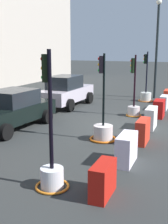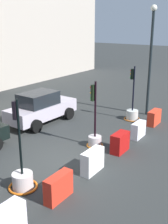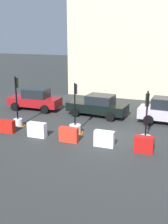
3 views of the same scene
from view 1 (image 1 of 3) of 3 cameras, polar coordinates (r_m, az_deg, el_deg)
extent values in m
plane|color=#2B2E2E|center=(13.23, 6.85, -2.57)|extent=(120.00, 120.00, 0.00)
cylinder|color=silver|center=(7.47, -6.20, -12.55)|extent=(0.57, 0.57, 0.51)
cylinder|color=black|center=(6.93, -6.52, 0.16)|extent=(0.10, 0.10, 2.85)
cube|color=black|center=(6.87, -7.47, 8.40)|extent=(0.18, 0.16, 0.64)
sphere|color=red|center=(6.91, -8.04, 10.18)|extent=(0.10, 0.10, 0.10)
sphere|color=orange|center=(6.92, -7.99, 8.42)|extent=(0.10, 0.10, 0.10)
sphere|color=green|center=(6.94, -7.94, 6.67)|extent=(0.10, 0.10, 0.10)
torus|color=orange|center=(7.57, -6.16, -14.09)|extent=(0.85, 0.85, 0.06)
cylinder|color=beige|center=(11.05, 3.71, -4.01)|extent=(0.72, 0.72, 0.56)
cylinder|color=black|center=(10.71, 3.83, 4.21)|extent=(0.08, 0.08, 2.63)
cube|color=black|center=(10.67, 3.37, 9.15)|extent=(0.19, 0.16, 0.61)
sphere|color=red|center=(10.70, 2.97, 10.26)|extent=(0.11, 0.11, 0.11)
sphere|color=orange|center=(10.71, 2.96, 9.17)|extent=(0.11, 0.11, 0.11)
sphere|color=green|center=(10.72, 2.95, 8.08)|extent=(0.11, 0.11, 0.11)
torus|color=orange|center=(11.12, 3.69, -5.19)|extent=(1.02, 1.02, 0.08)
cylinder|color=#B7AEB2|center=(15.10, 9.59, 0.17)|extent=(0.61, 0.61, 0.48)
cylinder|color=black|center=(14.85, 9.80, 5.92)|extent=(0.09, 0.09, 2.56)
cube|color=black|center=(14.79, 9.48, 8.85)|extent=(0.20, 0.17, 0.73)
sphere|color=red|center=(14.77, 9.18, 9.79)|extent=(0.11, 0.11, 0.11)
sphere|color=orange|center=(14.79, 9.15, 8.86)|extent=(0.11, 0.11, 0.11)
sphere|color=green|center=(14.80, 9.12, 7.92)|extent=(0.11, 0.11, 0.11)
torus|color=orange|center=(15.14, 9.56, -0.61)|extent=(0.78, 0.78, 0.06)
cylinder|color=silver|center=(19.38, 11.85, 2.90)|extent=(0.69, 0.69, 0.56)
cylinder|color=black|center=(19.19, 12.06, 7.53)|extent=(0.09, 0.09, 2.58)
cube|color=black|center=(19.16, 11.83, 10.02)|extent=(0.17, 0.15, 0.59)
sphere|color=red|center=(19.17, 11.59, 10.62)|extent=(0.10, 0.10, 0.10)
sphere|color=orange|center=(19.17, 11.56, 10.03)|extent=(0.10, 0.10, 0.10)
sphere|color=green|center=(19.18, 11.54, 9.45)|extent=(0.10, 0.10, 0.10)
torus|color=orange|center=(19.43, 11.82, 2.18)|extent=(0.95, 0.95, 0.06)
cube|color=red|center=(7.00, 3.69, -12.97)|extent=(1.00, 0.40, 0.81)
cube|color=silver|center=(8.90, 8.23, -7.11)|extent=(1.14, 0.46, 0.89)
cube|color=red|center=(10.86, 11.30, -3.69)|extent=(1.11, 0.38, 0.87)
cube|color=white|center=(12.86, 12.83, -1.16)|extent=(1.11, 0.40, 0.90)
cube|color=#B11210|center=(14.97, 14.32, 0.61)|extent=(1.00, 0.49, 0.87)
cube|color=white|center=(16.90, 15.20, 1.74)|extent=(1.03, 0.39, 0.79)
cube|color=red|center=(19.09, 15.89, 2.93)|extent=(1.11, 0.43, 0.81)
cube|color=black|center=(12.94, -14.18, -0.26)|extent=(4.61, 2.12, 0.66)
cube|color=black|center=(13.00, -13.62, 2.76)|extent=(2.04, 1.71, 0.64)
cylinder|color=black|center=(11.39, -14.98, -3.72)|extent=(0.65, 0.33, 0.63)
cylinder|color=black|center=(13.53, -7.20, -0.86)|extent=(0.65, 0.33, 0.63)
cylinder|color=black|center=(14.65, -13.42, -0.08)|extent=(0.65, 0.33, 0.63)
cube|color=#B4AAB9|center=(17.36, -3.36, 3.49)|extent=(4.35, 1.76, 0.73)
cube|color=black|center=(17.06, -3.75, 5.79)|extent=(2.13, 1.49, 0.72)
cylinder|color=black|center=(18.98, -3.81, 3.14)|extent=(0.70, 0.30, 0.69)
cylinder|color=black|center=(18.24, 1.00, 2.78)|extent=(0.70, 0.30, 0.69)
cylinder|color=black|center=(16.71, -8.09, 1.77)|extent=(0.70, 0.30, 0.69)
cylinder|color=black|center=(15.87, -2.78, 1.31)|extent=(0.70, 0.30, 0.69)
cube|color=#B4A99D|center=(31.94, -13.67, 15.70)|extent=(14.79, 6.13, 10.82)
cylinder|color=black|center=(20.46, 13.85, 11.07)|extent=(0.16, 0.16, 6.09)
sphere|color=silver|center=(20.65, 14.34, 19.96)|extent=(0.36, 0.36, 0.36)
camera|label=2|loc=(5.74, 65.42, 27.18)|focal=45.56mm
camera|label=3|loc=(20.31, 59.85, 13.80)|focal=44.44mm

